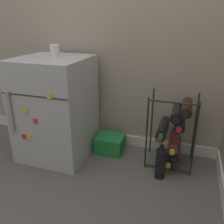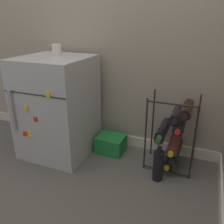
% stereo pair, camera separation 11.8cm
% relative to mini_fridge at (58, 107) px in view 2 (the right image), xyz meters
% --- Properties ---
extents(ground_plane, '(14.00, 14.00, 0.00)m').
position_rel_mini_fridge_xyz_m(ground_plane, '(0.45, -0.28, -0.40)').
color(ground_plane, '#56544F').
extents(mini_fridge, '(0.53, 0.55, 0.80)m').
position_rel_mini_fridge_xyz_m(mini_fridge, '(0.00, 0.00, 0.00)').
color(mini_fridge, '#B7BABF').
rests_on(mini_fridge, ground_plane).
extents(wine_rack, '(0.34, 0.33, 0.56)m').
position_rel_mini_fridge_xyz_m(wine_rack, '(0.92, 0.12, -0.12)').
color(wine_rack, black).
rests_on(wine_rack, ground_plane).
extents(soda_box, '(0.23, 0.20, 0.14)m').
position_rel_mini_fridge_xyz_m(soda_box, '(0.40, 0.15, -0.33)').
color(soda_box, '#1E7F38').
rests_on(soda_box, ground_plane).
extents(fridge_top_cup, '(0.07, 0.07, 0.09)m').
position_rel_mini_fridge_xyz_m(fridge_top_cup, '(0.01, 0.04, 0.44)').
color(fridge_top_cup, silver).
rests_on(fridge_top_cup, mini_fridge).
extents(loose_bottle_floor, '(0.07, 0.07, 0.26)m').
position_rel_mini_fridge_xyz_m(loose_bottle_floor, '(0.86, -0.08, -0.28)').
color(loose_bottle_floor, black).
rests_on(loose_bottle_floor, ground_plane).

